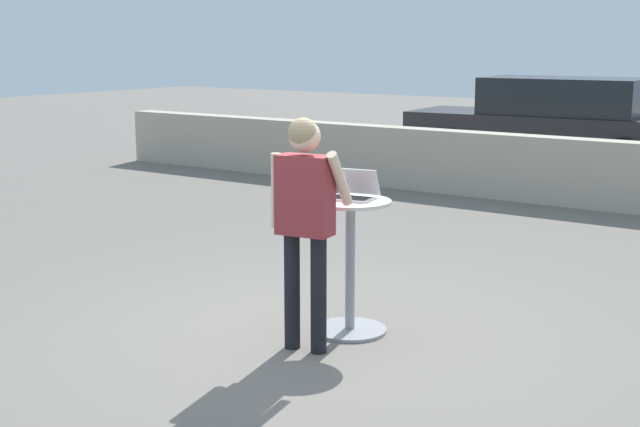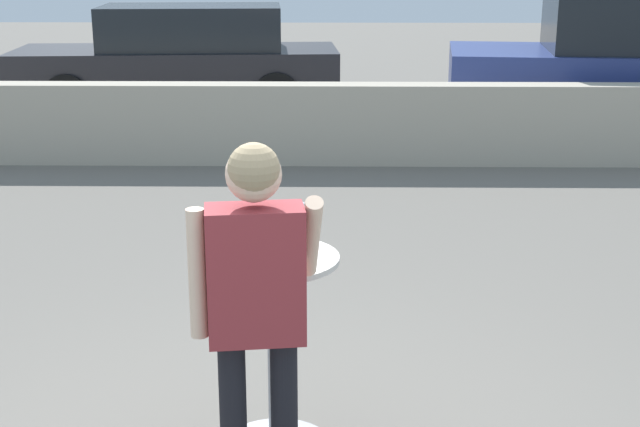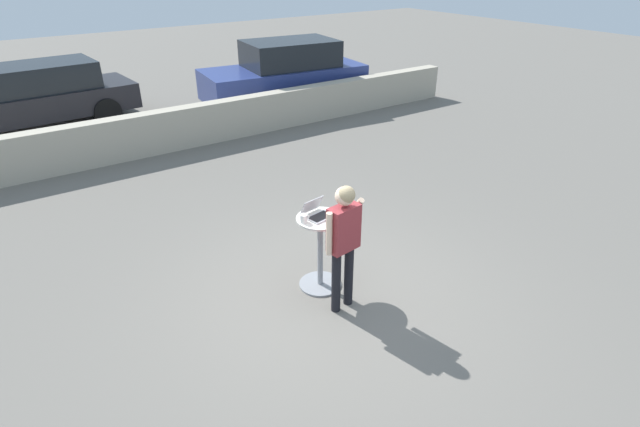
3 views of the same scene
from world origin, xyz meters
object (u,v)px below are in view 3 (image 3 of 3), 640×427
(standing_person, at_px, (344,234))
(coffee_mug, at_px, (304,219))
(laptop, at_px, (317,213))
(parked_car_near_street, at_px, (35,96))
(parked_car_further_down, at_px, (286,75))
(cafe_table, at_px, (320,250))

(standing_person, bearing_deg, coffee_mug, 109.88)
(laptop, xyz_separation_m, parked_car_near_street, (-1.91, 9.08, -0.27))
(parked_car_further_down, bearing_deg, coffee_mug, -119.52)
(standing_person, distance_m, parked_car_near_street, 9.83)
(parked_car_near_street, bearing_deg, cafe_table, -78.14)
(coffee_mug, bearing_deg, standing_person, -70.12)
(standing_person, xyz_separation_m, parked_car_further_down, (3.95, 7.83, -0.14))
(laptop, distance_m, coffee_mug, 0.22)
(coffee_mug, xyz_separation_m, standing_person, (0.19, -0.53, -0.02))
(standing_person, relative_size, parked_car_near_street, 0.34)
(laptop, xyz_separation_m, standing_person, (-0.03, -0.57, -0.02))
(coffee_mug, relative_size, standing_person, 0.08)
(standing_person, bearing_deg, cafe_table, 86.13)
(standing_person, bearing_deg, parked_car_near_street, 101.05)
(parked_car_near_street, bearing_deg, standing_person, -78.95)
(parked_car_near_street, distance_m, parked_car_further_down, 6.11)
(standing_person, bearing_deg, laptop, 87.44)
(cafe_table, distance_m, standing_person, 0.71)
(cafe_table, height_order, parked_car_further_down, parked_car_further_down)
(standing_person, xyz_separation_m, parked_car_near_street, (-1.88, 9.65, -0.25))
(laptop, relative_size, parked_car_near_street, 0.08)
(coffee_mug, bearing_deg, laptop, 10.51)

